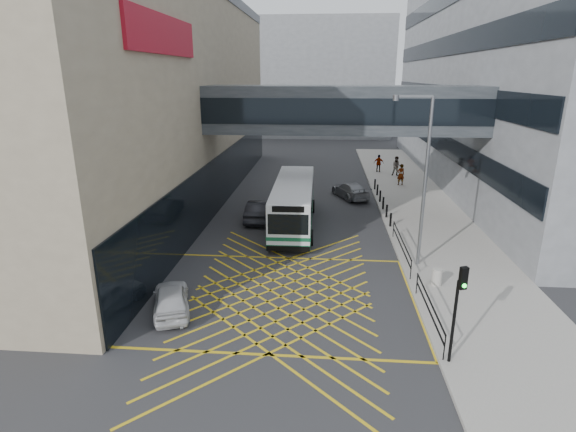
% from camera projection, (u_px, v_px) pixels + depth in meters
% --- Properties ---
extents(ground, '(120.00, 120.00, 0.00)m').
position_uv_depth(ground, '(281.00, 296.00, 20.51)').
color(ground, '#333335').
extents(building_whsmith, '(24.17, 42.00, 16.00)m').
position_uv_depth(building_whsmith, '(69.00, 97.00, 34.70)').
color(building_whsmith, tan).
rests_on(building_whsmith, ground).
extents(building_far, '(28.00, 16.00, 18.00)m').
position_uv_depth(building_far, '(303.00, 79.00, 74.96)').
color(building_far, gray).
rests_on(building_far, ground).
extents(skybridge, '(20.00, 4.10, 3.00)m').
position_uv_depth(skybridge, '(344.00, 109.00, 29.42)').
color(skybridge, '#383D42').
rests_on(skybridge, ground).
extents(pavement, '(6.00, 54.00, 0.16)m').
position_uv_depth(pavement, '(418.00, 207.00, 34.04)').
color(pavement, '#A59F97').
rests_on(pavement, ground).
extents(box_junction, '(12.00, 9.00, 0.01)m').
position_uv_depth(box_junction, '(281.00, 296.00, 20.51)').
color(box_junction, gold).
rests_on(box_junction, ground).
extents(bus, '(2.81, 10.78, 3.01)m').
position_uv_depth(bus, '(294.00, 202.00, 29.67)').
color(bus, silver).
rests_on(bus, ground).
extents(car_white, '(2.80, 4.26, 1.26)m').
position_uv_depth(car_white, '(171.00, 298.00, 19.01)').
color(car_white, silver).
rests_on(car_white, ground).
extents(car_dark, '(1.89, 4.57, 1.42)m').
position_uv_depth(car_dark, '(260.00, 210.00, 31.04)').
color(car_dark, black).
rests_on(car_dark, ground).
extents(car_silver, '(3.41, 4.78, 1.37)m').
position_uv_depth(car_silver, '(351.00, 190.00, 36.66)').
color(car_silver, gray).
rests_on(car_silver, ground).
extents(traffic_light, '(0.29, 0.44, 3.65)m').
position_uv_depth(traffic_light, '(458.00, 301.00, 14.82)').
color(traffic_light, black).
rests_on(traffic_light, pavement).
extents(street_lamp, '(1.96, 0.36, 8.60)m').
position_uv_depth(street_lamp, '(422.00, 172.00, 22.22)').
color(street_lamp, slate).
rests_on(street_lamp, pavement).
extents(litter_bin, '(0.47, 0.47, 0.81)m').
position_uv_depth(litter_bin, '(437.00, 277.00, 21.16)').
color(litter_bin, '#ADA89E').
rests_on(litter_bin, pavement).
extents(kerb_railings, '(0.05, 12.54, 1.00)m').
position_uv_depth(kerb_railings, '(412.00, 267.00, 21.46)').
color(kerb_railings, black).
rests_on(kerb_railings, pavement).
extents(bollards, '(0.14, 10.14, 0.90)m').
position_uv_depth(bollards, '(382.00, 199.00, 34.09)').
color(bollards, black).
rests_on(bollards, pavement).
extents(pedestrian_a, '(0.88, 0.74, 1.91)m').
position_uv_depth(pedestrian_a, '(401.00, 175.00, 40.20)').
color(pedestrian_a, gray).
rests_on(pedestrian_a, pavement).
extents(pedestrian_b, '(0.97, 0.61, 1.91)m').
position_uv_depth(pedestrian_b, '(397.00, 166.00, 43.82)').
color(pedestrian_b, gray).
rests_on(pedestrian_b, pavement).
extents(pedestrian_c, '(1.11, 0.69, 1.75)m').
position_uv_depth(pedestrian_c, '(379.00, 163.00, 45.67)').
color(pedestrian_c, gray).
rests_on(pedestrian_c, pavement).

